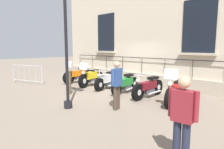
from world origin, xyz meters
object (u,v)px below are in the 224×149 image
Objects in this scene: motorcycle_orange at (78,75)px; motorcycle_green at (125,84)px; motorcycle_white at (107,80)px; pedestrian_walking at (183,116)px; bollard at (69,82)px; crowd_barrier at (27,74)px; pedestrian_standing at (117,83)px; motorcycle_red at (176,92)px; motorcycle_yellow at (91,77)px; motorcycle_maroon at (148,88)px.

motorcycle_orange is 1.00× the size of motorcycle_green.
pedestrian_walking is at bearing 56.62° from motorcycle_white.
motorcycle_green is at bearing 140.90° from bollard.
crowd_barrier is (2.19, -1.85, 0.12)m from motorcycle_orange.
pedestrian_standing is (0.13, 2.94, 0.36)m from bollard.
motorcycle_red is at bearing 114.55° from bollard.
pedestrian_standing is (2.10, 2.53, 0.49)m from motorcycle_white.
motorcycle_red is (0.05, 4.79, -0.02)m from motorcycle_yellow.
motorcycle_red reaches higher than motorcycle_white.
pedestrian_standing reaches higher than motorcycle_yellow.
bollard is at bearing -92.51° from pedestrian_standing.
motorcycle_green is (0.07, 3.61, -0.03)m from motorcycle_orange.
motorcycle_maroon is 1.00× the size of motorcycle_red.
motorcycle_orange is 1.92× the size of bollard.
crowd_barrier is at bearing -98.35° from pedestrian_walking.
motorcycle_yellow is 2.32m from motorcycle_green.
motorcycle_yellow is at bearing 123.41° from crowd_barrier.
crowd_barrier is 1.31× the size of pedestrian_standing.
motorcycle_orange is at bearing -90.79° from motorcycle_maroon.
pedestrian_standing reaches higher than motorcycle_white.
motorcycle_green is (-0.05, 2.32, -0.05)m from motorcycle_yellow.
bollard is (2.02, 2.02, 0.10)m from motorcycle_orange.
motorcycle_green is at bearing 91.31° from motorcycle_yellow.
motorcycle_red is at bearing 88.13° from motorcycle_white.
pedestrian_walking is (3.55, 3.01, 0.47)m from motorcycle_maroon.
motorcycle_orange is 6.08m from motorcycle_red.
motorcycle_white is at bearing 88.83° from motorcycle_orange.
pedestrian_standing is (-0.04, 6.81, 0.34)m from crowd_barrier.
motorcycle_green is at bearing -129.99° from pedestrian_walking.
motorcycle_green is at bearing 111.24° from crowd_barrier.
motorcycle_maroon is (-0.05, 3.54, -0.05)m from motorcycle_yellow.
motorcycle_white is 1.18m from motorcycle_green.
motorcycle_maroon is (0.02, 2.40, -0.01)m from motorcycle_white.
motorcycle_yellow is at bearing -88.69° from motorcycle_green.
motorcycle_yellow is at bearing 84.68° from motorcycle_orange.
motorcycle_maroon is at bearing -94.70° from motorcycle_red.
motorcycle_maroon is 2.14m from pedestrian_standing.
motorcycle_orange reaches higher than crowd_barrier.
motorcycle_maroon reaches higher than motorcycle_white.
motorcycle_orange is 1.29× the size of pedestrian_standing.
pedestrian_standing is at bearing -116.99° from pedestrian_walking.
motorcycle_white is 2.02m from bollard.
motorcycle_yellow is 0.99× the size of motorcycle_green.
motorcycle_maroon is 0.99× the size of crowd_barrier.
motorcycle_green is at bearing -92.37° from motorcycle_red.
motorcycle_orange reaches higher than motorcycle_yellow.
motorcycle_green is at bearing 89.17° from motorcycle_white.
crowd_barrier is 3.88m from bollard.
motorcycle_maroon is 1.30× the size of pedestrian_standing.
pedestrian_walking reaches higher than motorcycle_maroon.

